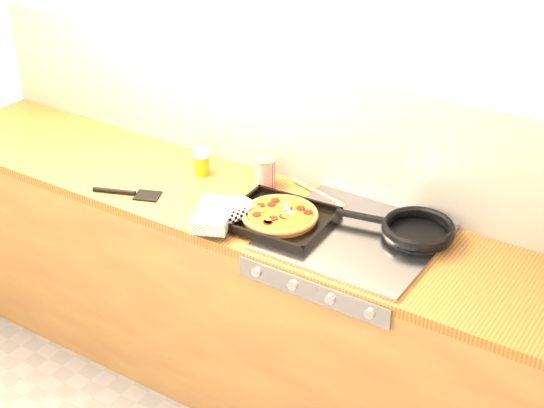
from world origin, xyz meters
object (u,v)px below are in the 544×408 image
Objects in this scene: frying_pan at (417,230)px; juice_glass at (202,162)px; tomato_can at (265,172)px; pizza_on_tray at (262,215)px.

juice_glass is at bearing -179.49° from frying_pan.
frying_pan is at bearing 0.51° from juice_glass.
juice_glass is (-0.98, -0.01, 0.02)m from frying_pan.
juice_glass is at bearing -168.34° from tomato_can.
tomato_can reaches higher than pizza_on_tray.
frying_pan is at bearing -4.06° from tomato_can.
frying_pan is 0.98m from juice_glass.
tomato_can is (-0.70, 0.05, 0.02)m from frying_pan.
juice_glass reaches higher than pizza_on_tray.
tomato_can is at bearing 121.07° from pizza_on_tray.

